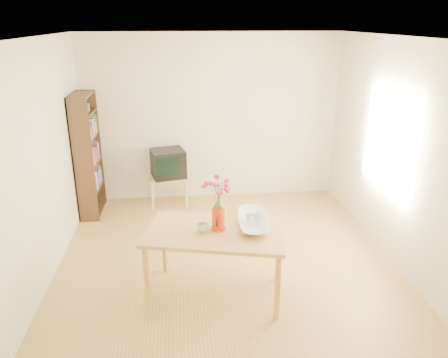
{
  "coord_description": "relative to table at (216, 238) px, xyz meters",
  "views": [
    {
      "loc": [
        -0.49,
        -4.49,
        2.78
      ],
      "look_at": [
        0.0,
        0.3,
        1.0
      ],
      "focal_mm": 35.0,
      "sensor_mm": 36.0,
      "label": 1
    }
  ],
  "objects": [
    {
      "name": "flowers",
      "position": [
        0.03,
        0.03,
        0.48
      ],
      "size": [
        0.26,
        0.26,
        0.37
      ],
      "primitive_type": null,
      "color": "#E03468",
      "rests_on": "pitcher"
    },
    {
      "name": "bookshelf",
      "position": [
        -1.68,
        2.28,
        0.17
      ],
      "size": [
        0.28,
        0.7,
        1.8
      ],
      "color": "#311F10",
      "rests_on": "ground"
    },
    {
      "name": "mug",
      "position": [
        -0.13,
        -0.01,
        0.13
      ],
      "size": [
        0.13,
        0.13,
        0.09
      ],
      "primitive_type": "imported",
      "rotation": [
        0.0,
        0.0,
        2.98
      ],
      "color": "white",
      "rests_on": "table"
    },
    {
      "name": "bowl",
      "position": [
        0.4,
        0.1,
        0.3
      ],
      "size": [
        0.5,
        0.5,
        0.44
      ],
      "primitive_type": "imported",
      "rotation": [
        0.0,
        0.0,
        -0.08
      ],
      "color": "white",
      "rests_on": "table"
    },
    {
      "name": "teacup_a",
      "position": [
        0.36,
        0.1,
        0.26
      ],
      "size": [
        0.1,
        0.1,
        0.07
      ],
      "primitive_type": "imported",
      "rotation": [
        0.0,
        0.0,
        0.69
      ],
      "color": "white",
      "rests_on": "bowl"
    },
    {
      "name": "tv_stand",
      "position": [
        -0.53,
        2.5,
        -0.28
      ],
      "size": [
        0.6,
        0.45,
        0.46
      ],
      "color": "#D5B978",
      "rests_on": "ground"
    },
    {
      "name": "table",
      "position": [
        0.0,
        0.0,
        0.0
      ],
      "size": [
        1.56,
        1.11,
        0.75
      ],
      "rotation": [
        0.0,
        0.0,
        -0.23
      ],
      "color": "#BF8B41",
      "rests_on": "ground"
    },
    {
      "name": "teacup_b",
      "position": [
        0.44,
        0.12,
        0.26
      ],
      "size": [
        0.1,
        0.1,
        0.07
      ],
      "primitive_type": "imported",
      "rotation": [
        0.0,
        0.0,
        1.96
      ],
      "color": "white",
      "rests_on": "bowl"
    },
    {
      "name": "pitcher",
      "position": [
        0.03,
        0.03,
        0.18
      ],
      "size": [
        0.15,
        0.23,
        0.23
      ],
      "rotation": [
        0.0,
        0.0,
        -0.22
      ],
      "color": "red",
      "rests_on": "table"
    },
    {
      "name": "television",
      "position": [
        -0.53,
        2.51,
        0.01
      ],
      "size": [
        0.58,
        0.55,
        0.42
      ],
      "rotation": [
        0.0,
        0.0,
        0.23
      ],
      "color": "black",
      "rests_on": "tv_stand"
    },
    {
      "name": "room",
      "position": [
        0.2,
        0.53,
        0.63
      ],
      "size": [
        4.5,
        4.5,
        4.5
      ],
      "color": "#A97F3C",
      "rests_on": "ground"
    }
  ]
}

